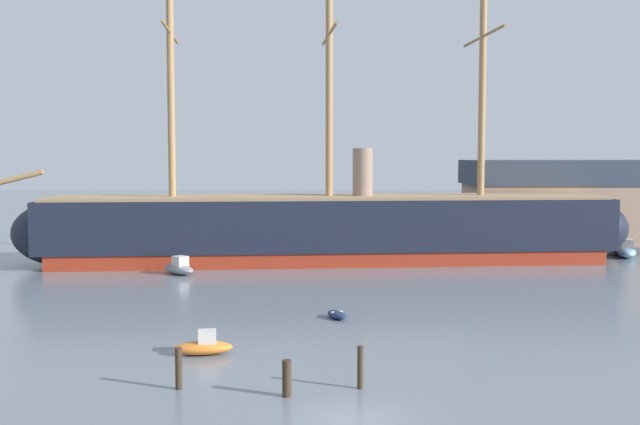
% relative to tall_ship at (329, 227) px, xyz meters
% --- Properties ---
extents(ground_plane, '(400.00, 400.00, 0.00)m').
position_rel_tall_ship_xyz_m(ground_plane, '(0.78, -45.83, -3.58)').
color(ground_plane, slate).
extents(tall_ship, '(68.38, 16.51, 32.89)m').
position_rel_tall_ship_xyz_m(tall_ship, '(0.00, 0.00, 0.00)').
color(tall_ship, maroon).
rests_on(tall_ship, ground).
extents(motorboat_foreground_left, '(3.39, 1.83, 1.35)m').
position_rel_tall_ship_xyz_m(motorboat_foreground_left, '(-6.96, -35.54, -3.11)').
color(motorboat_foreground_left, orange).
rests_on(motorboat_foreground_left, ground).
extents(dinghy_near_centre, '(1.77, 2.36, 0.51)m').
position_rel_tall_ship_xyz_m(dinghy_near_centre, '(0.45, -26.34, -3.33)').
color(dinghy_near_centre, '#1E284C').
rests_on(dinghy_near_centre, ground).
extents(motorboat_alongside_bow, '(4.03, 4.05, 1.69)m').
position_rel_tall_ship_xyz_m(motorboat_alongside_bow, '(-13.78, -7.72, -2.99)').
color(motorboat_alongside_bow, gray).
rests_on(motorboat_alongside_bow, ground).
extents(sailboat_far_left, '(2.59, 3.20, 4.18)m').
position_rel_tall_ship_xyz_m(sailboat_far_left, '(-28.30, 9.43, -3.23)').
color(sailboat_far_left, '#B22D28').
rests_on(sailboat_far_left, ground).
extents(motorboat_far_right, '(3.14, 5.03, 1.96)m').
position_rel_tall_ship_xyz_m(motorboat_far_right, '(31.73, 4.15, -2.89)').
color(motorboat_far_right, '#7FB2D6').
rests_on(motorboat_far_right, ground).
extents(motorboat_distant_centre, '(2.67, 3.24, 1.27)m').
position_rel_tall_ship_xyz_m(motorboat_distant_centre, '(4.58, 17.12, -3.14)').
color(motorboat_distant_centre, silver).
rests_on(motorboat_distant_centre, ground).
extents(mooring_piling_nearest, '(0.28, 0.28, 2.03)m').
position_rel_tall_ship_xyz_m(mooring_piling_nearest, '(1.36, -41.50, -2.57)').
color(mooring_piling_nearest, '#382B1E').
rests_on(mooring_piling_nearest, ground).
extents(mooring_piling_left_pair, '(0.32, 0.32, 1.97)m').
position_rel_tall_ship_xyz_m(mooring_piling_left_pair, '(-7.14, -41.68, -2.60)').
color(mooring_piling_left_pair, '#382B1E').
rests_on(mooring_piling_left_pair, ground).
extents(mooring_piling_right_pair, '(0.42, 0.42, 1.68)m').
position_rel_tall_ship_xyz_m(mooring_piling_right_pair, '(-2.02, -42.69, -2.74)').
color(mooring_piling_right_pair, '#382B1E').
rests_on(mooring_piling_right_pair, ground).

